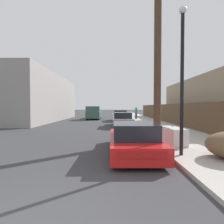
# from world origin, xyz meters

# --- Properties ---
(sidewalk_curb) EXTENTS (4.20, 63.00, 0.12)m
(sidewalk_curb) POSITION_xyz_m (5.30, 23.50, 0.06)
(sidewalk_curb) COLOR #ADA89E
(sidewalk_curb) RESTS_ON ground
(discarded_fridge) EXTENTS (0.76, 1.70, 0.76)m
(discarded_fridge) POSITION_xyz_m (3.99, 5.97, 0.49)
(discarded_fridge) COLOR silver
(discarded_fridge) RESTS_ON sidewalk_curb
(parked_sports_car_red) EXTENTS (1.74, 4.34, 1.20)m
(parked_sports_car_red) POSITION_xyz_m (2.02, 4.75, 0.54)
(parked_sports_car_red) COLOR red
(parked_sports_car_red) RESTS_ON ground
(car_parked_mid) EXTENTS (1.74, 4.64, 1.30)m
(car_parked_mid) POSITION_xyz_m (2.15, 14.07, 0.61)
(car_parked_mid) COLOR gray
(car_parked_mid) RESTS_ON ground
(car_parked_far) EXTENTS (1.85, 4.69, 1.40)m
(car_parked_far) POSITION_xyz_m (2.20, 20.35, 0.65)
(car_parked_far) COLOR silver
(car_parked_far) RESTS_ON ground
(pickup_truck) EXTENTS (2.01, 5.62, 1.88)m
(pickup_truck) POSITION_xyz_m (-1.47, 23.65, 0.93)
(pickup_truck) COLOR #385647
(pickup_truck) RESTS_ON ground
(utility_pole) EXTENTS (1.80, 0.39, 9.39)m
(utility_pole) POSITION_xyz_m (3.66, 7.49, 4.88)
(utility_pole) COLOR #4C3826
(utility_pole) RESTS_ON sidewalk_curb
(street_lamp) EXTENTS (0.26, 0.26, 5.10)m
(street_lamp) POSITION_xyz_m (3.62, 4.09, 3.06)
(street_lamp) COLOR black
(street_lamp) RESTS_ON sidewalk_curb
(wooden_fence) EXTENTS (0.08, 31.79, 1.98)m
(wooden_fence) POSITION_xyz_m (7.25, 15.86, 1.11)
(wooden_fence) COLOR brown
(wooden_fence) RESTS_ON sidewalk_curb
(building_left_block) EXTENTS (7.00, 17.36, 5.85)m
(building_left_block) POSITION_xyz_m (-9.09, 21.25, 2.93)
(building_left_block) COLOR gray
(building_left_block) RESTS_ON ground
(building_right_house) EXTENTS (6.00, 13.55, 4.65)m
(building_right_house) POSITION_xyz_m (11.98, 16.26, 2.32)
(building_right_house) COLOR gray
(building_right_house) RESTS_ON ground
(pedestrian) EXTENTS (0.34, 0.34, 1.71)m
(pedestrian) POSITION_xyz_m (4.62, 22.71, 1.00)
(pedestrian) COLOR #282D42
(pedestrian) RESTS_ON sidewalk_curb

